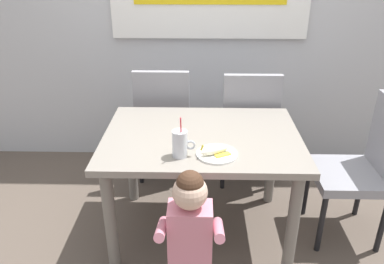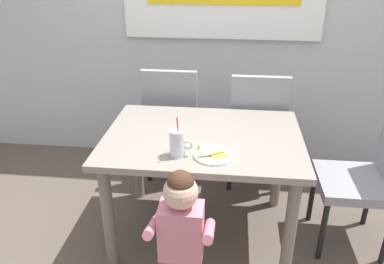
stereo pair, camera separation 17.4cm
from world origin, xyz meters
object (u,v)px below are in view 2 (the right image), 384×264
Objects in this scene: dining_table at (203,151)px; peeled_banana at (213,151)px; dining_chair_right at (257,124)px; milk_cup at (177,144)px; snack_plate at (214,155)px; toddler_standing at (181,226)px; dining_chair_left at (172,117)px; dining_chair_far at (371,171)px.

peeled_banana is (0.07, -0.26, 0.14)m from dining_table.
dining_table is 1.25× the size of dining_chair_right.
dining_table is 4.85× the size of milk_cup.
toddler_standing is at bearing -111.71° from snack_plate.
dining_chair_left is 0.67m from dining_chair_right.
dining_chair_right is (0.67, -0.07, 0.00)m from dining_chair_left.
milk_cup reaches higher than dining_chair_far.
snack_plate is (-0.28, -0.88, 0.20)m from dining_chair_right.
dining_chair_right is 1.00× the size of dining_chair_far.
peeled_banana is at bearing 69.29° from toddler_standing.
dining_chair_right is 0.91m from dining_chair_far.
dining_table is 0.61m from toddler_standing.
toddler_standing is 0.44m from milk_cup.
dining_chair_left reaches higher than toddler_standing.
peeled_banana is (0.13, 0.34, 0.24)m from toddler_standing.
dining_chair_right is at bearing 61.67° from milk_cup.
snack_plate is at bearing -71.76° from dining_table.
dining_chair_far is at bearing 13.67° from milk_cup.
peeled_banana is at bearing 111.60° from dining_chair_left.
dining_table is 0.73m from dining_chair_right.
dining_table is 1.25× the size of dining_chair_left.
snack_plate is at bearing -74.41° from dining_chair_far.
dining_chair_far reaches higher than peeled_banana.
dining_chair_right reaches higher than dining_table.
dining_chair_far is 1.00m from snack_plate.
milk_cup is (-0.06, 0.33, 0.28)m from toddler_standing.
snack_plate is (-0.94, -0.26, 0.20)m from dining_chair_far.
dining_table is 1.25× the size of dining_chair_far.
dining_chair_left and dining_chair_right have the same top height.
dining_chair_left is at bearing -5.55° from dining_chair_right.
dining_table is 0.76m from dining_chair_left.
dining_chair_right is at bearing -132.97° from dining_chair_far.
dining_chair_far is at bearing 152.87° from dining_chair_left.
dining_table is at bearing 113.69° from dining_chair_left.
peeled_banana is at bearing 71.84° from dining_chair_right.
dining_chair_left is 1.00× the size of dining_chair_right.
dining_chair_left is 1.00× the size of dining_chair_far.
dining_chair_left reaches higher than dining_table.
peeled_banana reaches higher than snack_plate.
dining_chair_right is 1.30m from toddler_standing.
snack_plate is at bearing 4.32° from milk_cup.
milk_cup is 0.20m from peeled_banana.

